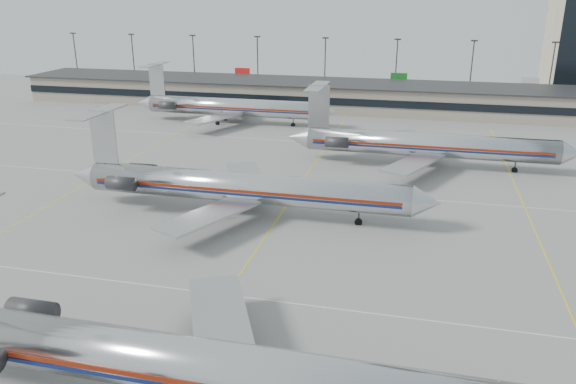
% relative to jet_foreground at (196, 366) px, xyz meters
% --- Properties ---
extents(ground, '(260.00, 260.00, 0.00)m').
position_rel_jet_foreground_xyz_m(ground, '(-3.33, 4.73, -3.61)').
color(ground, gray).
rests_on(ground, ground).
extents(apron_markings, '(160.00, 0.15, 0.02)m').
position_rel_jet_foreground_xyz_m(apron_markings, '(-3.33, 14.73, -3.60)').
color(apron_markings, silver).
rests_on(apron_markings, ground).
extents(terminal, '(162.00, 17.00, 6.25)m').
position_rel_jet_foreground_xyz_m(terminal, '(-3.33, 102.71, -0.45)').
color(terminal, gray).
rests_on(terminal, ground).
extents(light_mast_row, '(163.60, 0.40, 15.28)m').
position_rel_jet_foreground_xyz_m(light_mast_row, '(-3.33, 116.73, 4.98)').
color(light_mast_row, '#38383D').
rests_on(light_mast_row, ground).
extents(jet_foreground, '(47.48, 27.96, 12.43)m').
position_rel_jet_foreground_xyz_m(jet_foreground, '(0.00, 0.00, 0.00)').
color(jet_foreground, silver).
rests_on(jet_foreground, ground).
extents(jet_second_row, '(47.09, 27.73, 12.33)m').
position_rel_jet_foreground_xyz_m(jet_second_row, '(-8.60, 33.99, -0.03)').
color(jet_second_row, silver).
rests_on(jet_second_row, ground).
extents(jet_third_row, '(45.07, 27.72, 12.32)m').
position_rel_jet_foreground_xyz_m(jet_third_row, '(13.28, 60.14, -0.03)').
color(jet_third_row, silver).
rests_on(jet_third_row, ground).
extents(jet_back_row, '(43.74, 26.90, 11.96)m').
position_rel_jet_foreground_xyz_m(jet_back_row, '(-26.37, 82.37, -0.13)').
color(jet_back_row, silver).
rests_on(jet_back_row, ground).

